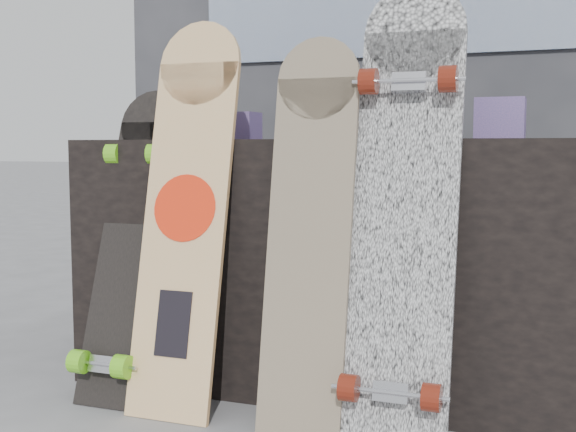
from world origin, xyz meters
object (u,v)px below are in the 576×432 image
at_px(skateboard_dark, 131,237).
at_px(longboard_cascadia, 405,199).
at_px(vendor_table, 332,262).
at_px(longboard_geisha, 187,203).
at_px(longboard_celtic, 310,221).

bearing_deg(skateboard_dark, longboard_cascadia, -2.52).
bearing_deg(vendor_table, longboard_geisha, -133.48).
height_order(longboard_cascadia, skateboard_dark, longboard_cascadia).
relative_size(longboard_geisha, longboard_cascadia, 0.94).
bearing_deg(skateboard_dark, longboard_geisha, -10.66).
distance_m(longboard_celtic, longboard_cascadia, 0.26).
bearing_deg(longboard_celtic, skateboard_dark, 173.08).
xyz_separation_m(vendor_table, skateboard_dark, (-0.56, -0.32, 0.10)).
distance_m(longboard_geisha, longboard_celtic, 0.40).
relative_size(vendor_table, longboard_geisha, 1.38).
xyz_separation_m(longboard_celtic, longboard_cascadia, (0.25, 0.04, 0.06)).
relative_size(vendor_table, skateboard_dark, 1.66).
distance_m(longboard_geisha, skateboard_dark, 0.25).
height_order(vendor_table, longboard_cascadia, longboard_cascadia).
xyz_separation_m(longboard_celtic, skateboard_dark, (-0.61, 0.07, -0.08)).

